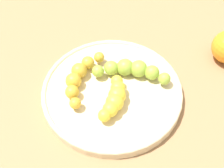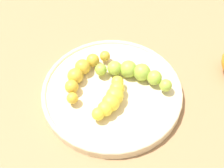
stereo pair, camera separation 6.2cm
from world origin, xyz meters
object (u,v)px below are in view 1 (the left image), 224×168
Objects in this scene: banana_spotted at (80,77)px; fruit_bowl at (112,92)px; banana_green at (132,70)px; banana_yellow at (114,98)px.

fruit_bowl is at bearing -178.11° from banana_spotted.
banana_spotted is (0.05, -0.10, -0.00)m from banana_green.
banana_green is (-0.08, 0.01, 0.00)m from banana_yellow.
banana_yellow is 0.68× the size of banana_green.
banana_green is at bearing -151.70° from banana_spotted.
banana_yellow is 0.09m from banana_spotted.
fruit_bowl is 0.06m from banana_green.
banana_green is 1.06× the size of banana_spotted.
fruit_bowl is at bearing 114.29° from banana_yellow.
banana_yellow and banana_green have the same top height.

